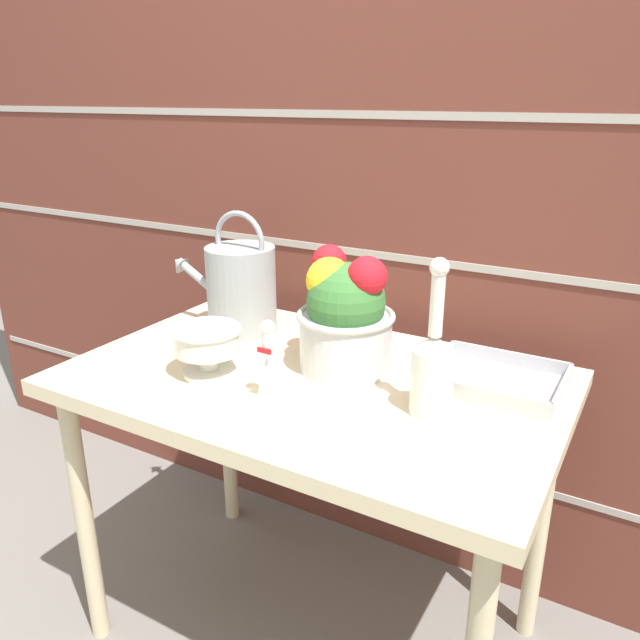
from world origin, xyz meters
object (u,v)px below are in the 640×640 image
Objects in this scene: flower_planter at (345,314)px; glass_decanter at (433,366)px; figurine_vase at (269,368)px; watering_can at (240,287)px; crystal_pedestal_bowl at (207,344)px; wire_tray at (496,381)px.

glass_decanter is at bearing -23.07° from flower_planter.
figurine_vase is (-0.30, -0.11, -0.03)m from glass_decanter.
crystal_pedestal_bowl is (0.11, -0.26, -0.05)m from watering_can.
flower_planter is 0.27m from glass_decanter.
figurine_vase is at bearing -10.59° from crystal_pedestal_bowl.
figurine_vase is (0.19, -0.03, -0.00)m from crystal_pedestal_bowl.
figurine_vase is at bearing -104.89° from flower_planter.
crystal_pedestal_bowl is 0.50× the size of glass_decanter.
watering_can is 2.08× the size of crystal_pedestal_bowl.
glass_decanter reaches higher than flower_planter.
glass_decanter is at bearing 8.92° from crystal_pedestal_bowl.
glass_decanter is 1.15× the size of wire_tray.
watering_can is at bearing 179.77° from wire_tray.
watering_can is 1.19× the size of wire_tray.
wire_tray is at bearing -0.23° from watering_can.
flower_planter reaches higher than figurine_vase.
figurine_vase is (0.29, -0.30, -0.05)m from watering_can.
flower_planter is 0.88× the size of glass_decanter.
flower_planter is at bearing -166.18° from wire_tray.
crystal_pedestal_bowl is 0.90× the size of figurine_vase.
glass_decanter is at bearing -17.48° from watering_can.
flower_planter is at bearing -13.34° from watering_can.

